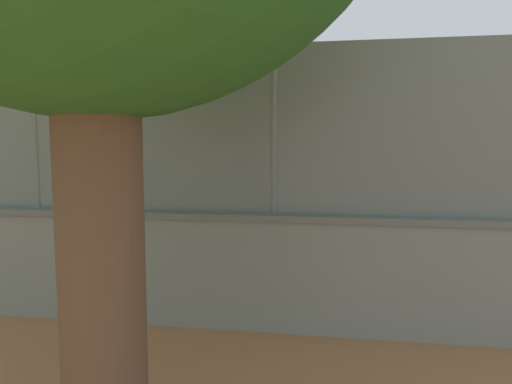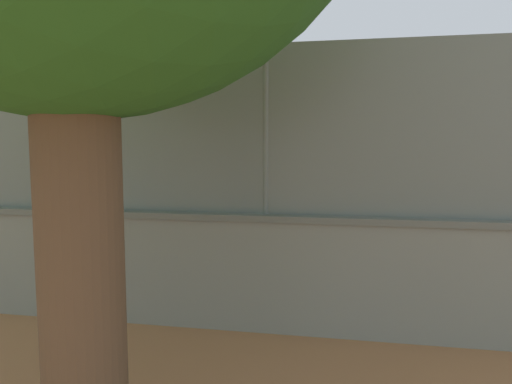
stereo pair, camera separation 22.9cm
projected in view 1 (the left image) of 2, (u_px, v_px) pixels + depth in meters
ground_plane at (263, 206)px, 18.13m from camera, size 260.00×260.00×0.00m
player_foreground_swinging at (372, 197)px, 13.40m from camera, size 0.71×1.22×1.49m
player_crossing_court at (396, 190)px, 15.27m from camera, size 0.88×1.03×1.52m
player_near_wall_returning at (167, 217)px, 8.87m from camera, size 1.21×0.72×1.65m
sports_ball at (422, 187)px, 11.32m from camera, size 0.20×0.20×0.20m
courtside_bench at (507, 277)px, 6.60m from camera, size 1.61×0.41×0.87m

